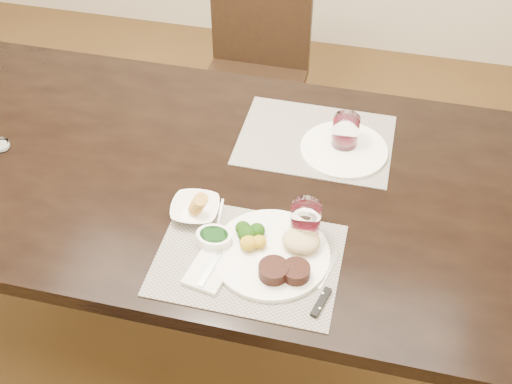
% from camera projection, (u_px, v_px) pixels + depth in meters
% --- Properties ---
extents(ground_plane, '(4.50, 4.50, 0.00)m').
position_uv_depth(ground_plane, '(197.00, 316.00, 2.39)').
color(ground_plane, '#422D15').
rests_on(ground_plane, ground).
extents(dining_table, '(2.00, 1.00, 0.75)m').
position_uv_depth(dining_table, '(182.00, 187.00, 1.92)').
color(dining_table, black).
rests_on(dining_table, ground).
extents(chair_far, '(0.42, 0.42, 0.90)m').
position_uv_depth(chair_far, '(255.00, 65.00, 2.68)').
color(chair_far, black).
rests_on(chair_far, ground).
extents(placemat_near, '(0.46, 0.34, 0.00)m').
position_uv_depth(placemat_near, '(248.00, 260.00, 1.61)').
color(placemat_near, gray).
rests_on(placemat_near, dining_table).
extents(placemat_far, '(0.46, 0.34, 0.00)m').
position_uv_depth(placemat_far, '(315.00, 140.00, 1.95)').
color(placemat_far, gray).
rests_on(placemat_far, dining_table).
extents(dinner_plate, '(0.30, 0.30, 0.05)m').
position_uv_depth(dinner_plate, '(276.00, 253.00, 1.60)').
color(dinner_plate, white).
rests_on(dinner_plate, placemat_near).
extents(napkin_fork, '(0.12, 0.18, 0.02)m').
position_uv_depth(napkin_fork, '(213.00, 264.00, 1.59)').
color(napkin_fork, white).
rests_on(napkin_fork, placemat_near).
extents(steak_knife, '(0.05, 0.21, 0.01)m').
position_uv_depth(steak_knife, '(323.00, 294.00, 1.53)').
color(steak_knife, silver).
rests_on(steak_knife, placemat_near).
extents(cracker_bowl, '(0.14, 0.14, 0.06)m').
position_uv_depth(cracker_bowl, '(195.00, 209.00, 1.71)').
color(cracker_bowl, white).
rests_on(cracker_bowl, placemat_near).
extents(sauce_ramekin, '(0.09, 0.14, 0.07)m').
position_uv_depth(sauce_ramekin, '(214.00, 238.00, 1.63)').
color(sauce_ramekin, white).
rests_on(sauce_ramekin, placemat_near).
extents(wine_glass_near, '(0.08, 0.08, 0.11)m').
position_uv_depth(wine_glass_near, '(305.00, 222.00, 1.64)').
color(wine_glass_near, white).
rests_on(wine_glass_near, placemat_near).
extents(far_plate, '(0.26, 0.26, 0.01)m').
position_uv_depth(far_plate, '(344.00, 149.00, 1.90)').
color(far_plate, white).
rests_on(far_plate, placemat_far).
extents(wine_glass_far, '(0.08, 0.08, 0.11)m').
position_uv_depth(wine_glass_far, '(345.00, 134.00, 1.89)').
color(wine_glass_far, white).
rests_on(wine_glass_far, placemat_far).
extents(salt_cellar, '(0.05, 0.05, 0.02)m').
position_uv_depth(salt_cellar, '(1.00, 145.00, 1.91)').
color(salt_cellar, white).
rests_on(salt_cellar, dining_table).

